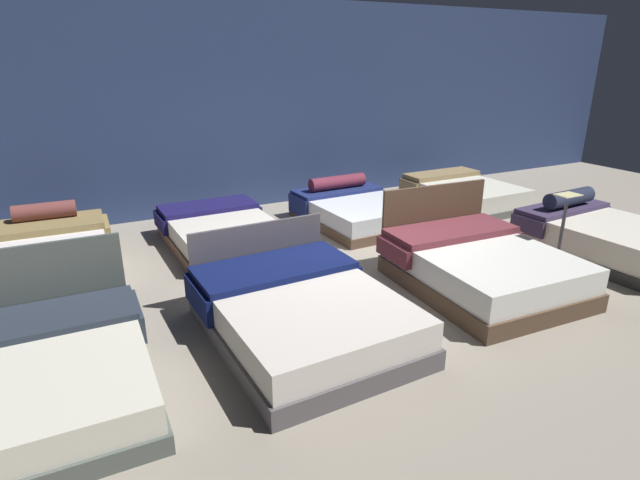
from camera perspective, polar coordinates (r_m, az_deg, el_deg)
ground_plane at (r=6.46m, az=2.77°, el=-3.38°), size 18.00×18.00×0.02m
showroom_back_wall at (r=9.02m, az=-8.05°, el=14.67°), size 18.00×0.06×3.50m
bed_0 at (r=4.61m, az=-29.21°, el=-13.16°), size 1.70×2.04×0.99m
bed_1 at (r=4.89m, az=-2.27°, el=-8.09°), size 1.73×2.21×0.86m
bed_2 at (r=6.14m, az=17.57°, el=-2.83°), size 1.77×2.08×1.03m
bed_3 at (r=7.82m, az=29.60°, el=0.22°), size 1.63×2.15×0.78m
bed_4 at (r=7.20m, az=-28.39°, el=-1.30°), size 1.56×2.05×0.71m
bed_5 at (r=7.36m, az=-11.04°, el=0.96°), size 1.52×2.12×0.44m
bed_6 at (r=8.22m, az=4.02°, el=3.43°), size 1.60×2.01×0.67m
bed_7 at (r=9.58m, az=15.90°, el=5.07°), size 1.61×1.92×0.49m
price_sign at (r=6.81m, az=25.47°, el=-0.46°), size 0.28×0.24×1.03m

